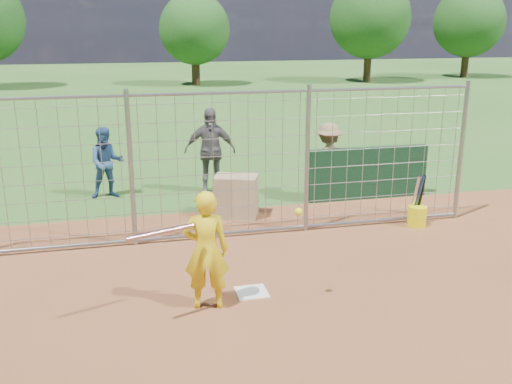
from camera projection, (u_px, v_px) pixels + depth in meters
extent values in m
plane|color=#2D591E|center=(248.00, 287.00, 8.07)|extent=(100.00, 100.00, 0.00)
cube|color=silver|center=(252.00, 292.00, 7.88)|extent=(0.43, 0.43, 0.02)
cube|color=#11381E|center=(368.00, 173.00, 12.03)|extent=(2.60, 0.20, 1.10)
imported|color=yellow|center=(206.00, 250.00, 7.27)|extent=(0.63, 0.47, 1.59)
imported|color=navy|center=(107.00, 163.00, 12.04)|extent=(0.78, 0.63, 1.52)
imported|color=#535257|center=(210.00, 151.00, 12.33)|extent=(1.16, 0.63, 1.88)
imported|color=olive|center=(328.00, 161.00, 12.00)|extent=(1.13, 0.77, 1.61)
cube|color=tan|center=(236.00, 196.00, 10.94)|extent=(0.94, 0.79, 0.80)
cylinder|color=silver|center=(160.00, 232.00, 6.73)|extent=(0.83, 0.36, 0.06)
sphere|color=#ECF619|center=(299.00, 212.00, 7.19)|extent=(0.10, 0.10, 0.10)
cylinder|color=yellow|center=(417.00, 216.00, 10.44)|extent=(0.34, 0.34, 0.38)
cylinder|color=silver|center=(415.00, 197.00, 10.37)|extent=(0.06, 0.26, 0.84)
cylinder|color=navy|center=(418.00, 197.00, 10.39)|extent=(0.09, 0.26, 0.84)
cylinder|color=black|center=(421.00, 196.00, 10.40)|extent=(0.06, 0.23, 0.84)
cylinder|color=gray|center=(131.00, 170.00, 9.24)|extent=(0.08, 0.08, 2.60)
cylinder|color=gray|center=(307.00, 160.00, 9.90)|extent=(0.08, 0.08, 2.60)
cylinder|color=gray|center=(461.00, 152.00, 10.57)|extent=(0.08, 0.08, 2.60)
cylinder|color=gray|center=(221.00, 93.00, 9.23)|extent=(9.00, 0.05, 0.05)
cylinder|color=gray|center=(223.00, 233.00, 9.91)|extent=(9.00, 0.05, 0.05)
cube|color=gray|center=(222.00, 168.00, 9.58)|extent=(9.00, 0.02, 2.50)
cylinder|color=#3F2B19|center=(196.00, 67.00, 34.56)|extent=(0.50, 0.50, 2.16)
sphere|color=#26561E|center=(195.00, 29.00, 33.93)|extent=(4.20, 4.20, 4.20)
cylinder|color=#3F2B19|center=(368.00, 61.00, 36.47)|extent=(0.50, 0.50, 2.59)
sphere|color=#26561E|center=(370.00, 18.00, 35.72)|extent=(5.04, 5.04, 5.04)
cylinder|color=#3F2B19|center=(465.00, 59.00, 39.66)|extent=(0.50, 0.50, 2.45)
sphere|color=#26561E|center=(469.00, 22.00, 38.95)|extent=(4.76, 4.76, 4.76)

